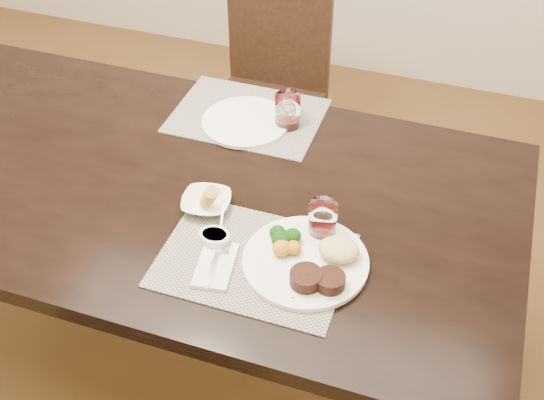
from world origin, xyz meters
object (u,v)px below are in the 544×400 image
(steak_knife, at_px, (299,283))
(cracker_bowl, at_px, (207,202))
(wine_glass_near, at_px, (322,222))
(chair_far, at_px, (271,84))
(far_plate, at_px, (245,122))
(dinner_plate, at_px, (311,261))

(steak_knife, height_order, cracker_bowl, cracker_bowl)
(steak_knife, bearing_deg, wine_glass_near, 109.46)
(chair_far, distance_m, steak_knife, 1.31)
(chair_far, relative_size, wine_glass_near, 8.97)
(steak_knife, distance_m, cracker_bowl, 0.36)
(chair_far, distance_m, cracker_bowl, 1.06)
(wine_glass_near, distance_m, far_plate, 0.53)
(steak_knife, relative_size, far_plate, 0.90)
(chair_far, distance_m, wine_glass_near, 1.16)
(far_plate, bearing_deg, chair_far, 101.83)
(wine_glass_near, bearing_deg, cracker_bowl, 180.00)
(chair_far, bearing_deg, steak_knife, -68.00)
(steak_knife, relative_size, wine_glass_near, 2.42)
(chair_far, xyz_separation_m, cracker_bowl, (0.17, -1.01, 0.27))
(dinner_plate, xyz_separation_m, wine_glass_near, (-0.00, 0.11, 0.03))
(dinner_plate, height_order, wine_glass_near, wine_glass_near)
(dinner_plate, bearing_deg, chair_far, 115.51)
(steak_knife, distance_m, far_plate, 0.68)
(cracker_bowl, relative_size, wine_glass_near, 1.51)
(cracker_bowl, bearing_deg, wine_glass_near, 0.00)
(cracker_bowl, xyz_separation_m, far_plate, (-0.04, 0.40, -0.01))
(wine_glass_near, bearing_deg, steak_knife, -91.19)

